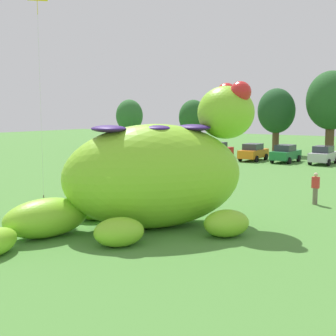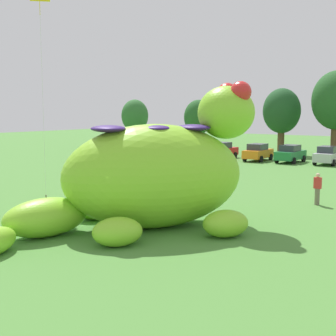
{
  "view_description": "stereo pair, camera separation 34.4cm",
  "coord_description": "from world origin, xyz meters",
  "px_view_note": "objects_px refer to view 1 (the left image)",
  "views": [
    {
      "loc": [
        12.74,
        -14.21,
        4.96
      ],
      "look_at": [
        1.31,
        2.6,
        2.46
      ],
      "focal_mm": 49.53,
      "sensor_mm": 36.0,
      "label": 1
    },
    {
      "loc": [
        13.02,
        -14.02,
        4.96
      ],
      "look_at": [
        1.31,
        2.6,
        2.46
      ],
      "focal_mm": 49.53,
      "sensor_mm": 36.0,
      "label": 2
    }
  ],
  "objects_px": {
    "car_green": "(286,154)",
    "car_red": "(217,150)",
    "spectator_near_inflatable": "(315,189)",
    "car_orange": "(253,152)",
    "car_yellow": "(191,149)",
    "giant_inflatable_creature": "(155,175)",
    "car_silver": "(323,155)"
  },
  "relations": [
    {
      "from": "giant_inflatable_creature",
      "to": "spectator_near_inflatable",
      "type": "bearing_deg",
      "value": 64.35
    },
    {
      "from": "giant_inflatable_creature",
      "to": "car_red",
      "type": "xyz_separation_m",
      "value": [
        -11.59,
        27.27,
        -1.42
      ]
    },
    {
      "from": "giant_inflatable_creature",
      "to": "spectator_near_inflatable",
      "type": "xyz_separation_m",
      "value": [
        4.23,
        8.81,
        -1.43
      ]
    },
    {
      "from": "car_green",
      "to": "spectator_near_inflatable",
      "type": "xyz_separation_m",
      "value": [
        8.55,
        -18.95,
        -0.01
      ]
    },
    {
      "from": "car_yellow",
      "to": "spectator_near_inflatable",
      "type": "bearing_deg",
      "value": -44.13
    },
    {
      "from": "giant_inflatable_creature",
      "to": "car_silver",
      "type": "relative_size",
      "value": 2.89
    },
    {
      "from": "car_red",
      "to": "spectator_near_inflatable",
      "type": "relative_size",
      "value": 2.44
    },
    {
      "from": "car_green",
      "to": "car_silver",
      "type": "distance_m",
      "value": 3.53
    },
    {
      "from": "car_orange",
      "to": "car_green",
      "type": "relative_size",
      "value": 1.0
    },
    {
      "from": "car_orange",
      "to": "spectator_near_inflatable",
      "type": "relative_size",
      "value": 2.42
    },
    {
      "from": "car_yellow",
      "to": "car_green",
      "type": "xyz_separation_m",
      "value": [
        10.35,
        0.62,
        0.0
      ]
    },
    {
      "from": "car_green",
      "to": "car_red",
      "type": "bearing_deg",
      "value": -176.18
    },
    {
      "from": "spectator_near_inflatable",
      "to": "car_orange",
      "type": "bearing_deg",
      "value": 122.34
    },
    {
      "from": "giant_inflatable_creature",
      "to": "car_green",
      "type": "height_order",
      "value": "giant_inflatable_creature"
    },
    {
      "from": "car_green",
      "to": "car_yellow",
      "type": "bearing_deg",
      "value": -176.58
    },
    {
      "from": "car_green",
      "to": "spectator_near_inflatable",
      "type": "distance_m",
      "value": 20.79
    },
    {
      "from": "giant_inflatable_creature",
      "to": "car_yellow",
      "type": "height_order",
      "value": "giant_inflatable_creature"
    },
    {
      "from": "giant_inflatable_creature",
      "to": "car_orange",
      "type": "relative_size",
      "value": 2.88
    },
    {
      "from": "car_orange",
      "to": "car_green",
      "type": "height_order",
      "value": "same"
    },
    {
      "from": "car_orange",
      "to": "spectator_near_inflatable",
      "type": "height_order",
      "value": "car_orange"
    },
    {
      "from": "spectator_near_inflatable",
      "to": "car_yellow",
      "type": "bearing_deg",
      "value": 135.87
    },
    {
      "from": "car_yellow",
      "to": "car_green",
      "type": "bearing_deg",
      "value": 3.42
    },
    {
      "from": "giant_inflatable_creature",
      "to": "spectator_near_inflatable",
      "type": "height_order",
      "value": "giant_inflatable_creature"
    },
    {
      "from": "giant_inflatable_creature",
      "to": "spectator_near_inflatable",
      "type": "relative_size",
      "value": 6.95
    },
    {
      "from": "giant_inflatable_creature",
      "to": "car_green",
      "type": "bearing_deg",
      "value": 98.85
    },
    {
      "from": "car_yellow",
      "to": "car_orange",
      "type": "bearing_deg",
      "value": 2.27
    },
    {
      "from": "car_red",
      "to": "car_green",
      "type": "relative_size",
      "value": 1.01
    },
    {
      "from": "car_orange",
      "to": "giant_inflatable_creature",
      "type": "bearing_deg",
      "value": -74.59
    },
    {
      "from": "car_red",
      "to": "car_yellow",
      "type": "bearing_deg",
      "value": -177.53
    },
    {
      "from": "car_red",
      "to": "car_green",
      "type": "height_order",
      "value": "same"
    },
    {
      "from": "car_orange",
      "to": "car_green",
      "type": "xyz_separation_m",
      "value": [
        3.24,
        0.34,
        0.0
      ]
    },
    {
      "from": "spectator_near_inflatable",
      "to": "giant_inflatable_creature",
      "type": "bearing_deg",
      "value": -115.65
    }
  ]
}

